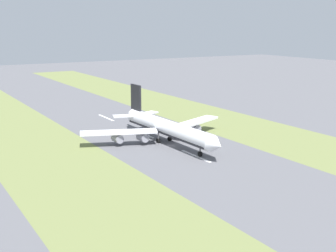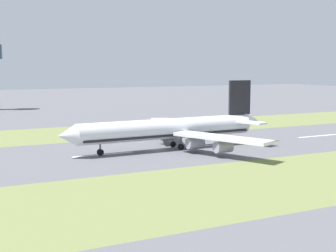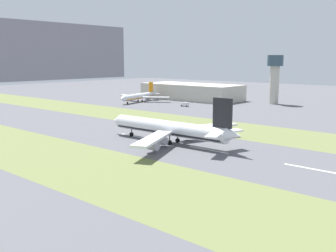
{
  "view_description": "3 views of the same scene",
  "coord_description": "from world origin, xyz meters",
  "views": [
    {
      "loc": [
        88.57,
        148.37,
        45.41
      ],
      "look_at": [
        -0.42,
        -3.08,
        7.0
      ],
      "focal_mm": 50.0,
      "sensor_mm": 36.0,
      "label": 1
    },
    {
      "loc": [
        -123.9,
        58.08,
        24.5
      ],
      "look_at": [
        -0.42,
        -3.08,
        7.0
      ],
      "focal_mm": 50.0,
      "sensor_mm": 36.0,
      "label": 2
    },
    {
      "loc": [
        -120.14,
        -107.84,
        34.25
      ],
      "look_at": [
        -0.42,
        -3.08,
        7.0
      ],
      "focal_mm": 42.0,
      "sensor_mm": 36.0,
      "label": 3
    }
  ],
  "objects": [
    {
      "name": "grass_median_east",
      "position": [
        45.0,
        0.0,
        0.0
      ],
      "size": [
        40.0,
        600.0,
        0.01
      ],
      "primitive_type": "cube",
      "color": "olive",
      "rests_on": "ground"
    },
    {
      "name": "airplane_main_jet",
      "position": [
        -0.37,
        -4.98,
        6.02
      ],
      "size": [
        64.12,
        67.11,
        20.2
      ],
      "color": "white",
      "rests_on": "ground"
    },
    {
      "name": "grass_median_west",
      "position": [
        -45.0,
        0.0,
        0.0
      ],
      "size": [
        40.0,
        600.0,
        0.01
      ],
      "primitive_type": "cube",
      "color": "olive",
      "rests_on": "ground"
    },
    {
      "name": "centreline_dash_near",
      "position": [
        0.0,
        -63.08,
        0.01
      ],
      "size": [
        1.2,
        18.0,
        0.01
      ],
      "primitive_type": "cube",
      "color": "silver",
      "rests_on": "ground"
    },
    {
      "name": "ground_plane",
      "position": [
        0.0,
        0.0,
        0.0
      ],
      "size": [
        800.0,
        800.0,
        0.0
      ],
      "primitive_type": "plane",
      "color": "#56565B"
    },
    {
      "name": "centreline_dash_far",
      "position": [
        0.0,
        16.92,
        0.01
      ],
      "size": [
        1.2,
        18.0,
        0.01
      ],
      "primitive_type": "cube",
      "color": "silver",
      "rests_on": "ground"
    },
    {
      "name": "centreline_dash_mid",
      "position": [
        0.0,
        -23.08,
        0.01
      ],
      "size": [
        1.2,
        18.0,
        0.01
      ],
      "primitive_type": "cube",
      "color": "silver",
      "rests_on": "ground"
    }
  ]
}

